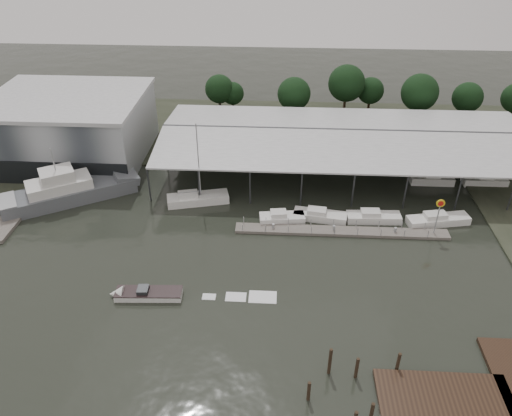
# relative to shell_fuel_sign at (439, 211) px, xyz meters

# --- Properties ---
(ground) EXTENTS (200.00, 200.00, 0.00)m
(ground) POSITION_rel_shell_fuel_sign_xyz_m (-27.00, -9.99, -3.93)
(ground) COLOR black
(ground) RESTS_ON ground
(land_strip_far) EXTENTS (140.00, 30.00, 0.30)m
(land_strip_far) POSITION_rel_shell_fuel_sign_xyz_m (-27.00, 32.01, -3.83)
(land_strip_far) COLOR #373B2C
(land_strip_far) RESTS_ON ground
(land_strip_west) EXTENTS (20.00, 40.00, 0.30)m
(land_strip_west) POSITION_rel_shell_fuel_sign_xyz_m (-67.00, 20.01, -3.83)
(land_strip_west) COLOR #373B2C
(land_strip_west) RESTS_ON ground
(storage_warehouse) EXTENTS (24.50, 20.50, 10.50)m
(storage_warehouse) POSITION_rel_shell_fuel_sign_xyz_m (-55.00, 19.95, 1.36)
(storage_warehouse) COLOR #A2A7AC
(storage_warehouse) RESTS_ON ground
(covered_boat_shed) EXTENTS (58.24, 24.00, 6.96)m
(covered_boat_shed) POSITION_rel_shell_fuel_sign_xyz_m (-10.00, 18.01, 2.20)
(covered_boat_shed) COLOR silver
(covered_boat_shed) RESTS_ON ground
(trawler_dock) EXTENTS (3.00, 18.00, 0.50)m
(trawler_dock) POSITION_rel_shell_fuel_sign_xyz_m (-57.00, 4.01, -3.68)
(trawler_dock) COLOR slate
(trawler_dock) RESTS_ON ground
(floating_dock) EXTENTS (28.00, 2.00, 1.40)m
(floating_dock) POSITION_rel_shell_fuel_sign_xyz_m (-12.00, 0.01, -3.72)
(floating_dock) COLOR slate
(floating_dock) RESTS_ON ground
(shell_fuel_sign) EXTENTS (1.10, 0.18, 5.55)m
(shell_fuel_sign) POSITION_rel_shell_fuel_sign_xyz_m (0.00, 0.00, 0.00)
(shell_fuel_sign) COLOR #989B9E
(shell_fuel_sign) RESTS_ON ground
(boardwalk_platform) EXTENTS (15.00, 12.00, 0.50)m
(boardwalk_platform) POSITION_rel_shell_fuel_sign_xyz_m (-2.45, -25.27, -3.73)
(boardwalk_platform) COLOR #342215
(boardwalk_platform) RESTS_ON ground
(grey_trawler) EXTENTS (19.03, 14.06, 8.84)m
(grey_trawler) POSITION_rel_shell_fuel_sign_xyz_m (-50.61, 6.15, -2.35)
(grey_trawler) COLOR #565A5F
(grey_trawler) RESTS_ON ground
(white_sailboat) EXTENTS (9.13, 4.64, 12.43)m
(white_sailboat) POSITION_rel_shell_fuel_sign_xyz_m (-32.18, 6.35, -3.28)
(white_sailboat) COLOR white
(white_sailboat) RESTS_ON ground
(speedboat_underway) EXTENTS (19.07, 3.08, 2.00)m
(speedboat_underway) POSITION_rel_shell_fuel_sign_xyz_m (-35.13, -13.58, -3.53)
(speedboat_underway) COLOR white
(speedboat_underway) RESTS_ON ground
(moored_cruiser_0) EXTENTS (6.30, 2.95, 1.70)m
(moored_cruiser_0) POSITION_rel_shell_fuel_sign_xyz_m (-19.92, 2.12, -3.31)
(moored_cruiser_0) COLOR white
(moored_cruiser_0) RESTS_ON ground
(moored_cruiser_1) EXTENTS (7.47, 3.33, 1.70)m
(moored_cruiser_1) POSITION_rel_shell_fuel_sign_xyz_m (-14.73, 3.01, -3.31)
(moored_cruiser_1) COLOR white
(moored_cruiser_1) RESTS_ON ground
(moored_cruiser_2) EXTENTS (7.36, 2.48, 1.70)m
(moored_cruiser_2) POSITION_rel_shell_fuel_sign_xyz_m (-7.45, 3.03, -3.31)
(moored_cruiser_2) COLOR white
(moored_cruiser_2) RESTS_ON ground
(moored_cruiser_3) EXTENTS (8.72, 3.85, 1.70)m
(moored_cruiser_3) POSITION_rel_shell_fuel_sign_xyz_m (1.18, 2.88, -3.31)
(moored_cruiser_3) COLOR white
(moored_cruiser_3) RESTS_ON ground
(mooring_pilings) EXTENTS (8.78, 7.14, 3.81)m
(mooring_pilings) POSITION_rel_shell_fuel_sign_xyz_m (-13.28, -25.21, -2.89)
(mooring_pilings) COLOR #37291B
(mooring_pilings) RESTS_ON ground
(horizon_tree_line) EXTENTS (66.14, 11.10, 10.49)m
(horizon_tree_line) POSITION_rel_shell_fuel_sign_xyz_m (-2.89, 37.54, 2.05)
(horizon_tree_line) COLOR black
(horizon_tree_line) RESTS_ON ground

